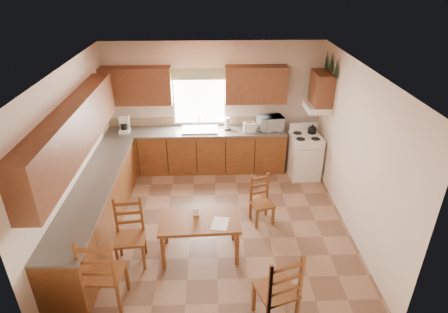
{
  "coord_description": "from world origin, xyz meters",
  "views": [
    {
      "loc": [
        -0.05,
        -5.28,
        4.05
      ],
      "look_at": [
        0.15,
        0.3,
        1.15
      ],
      "focal_mm": 30.0,
      "sensor_mm": 36.0,
      "label": 1
    }
  ],
  "objects_px": {
    "chair_near_right": "(277,286)",
    "chair_near_left": "(104,269)",
    "dining_table": "(200,236)",
    "chair_far_right": "(262,201)",
    "chair_far_left": "(129,235)",
    "stove": "(304,156)",
    "microwave": "(270,123)"
  },
  "relations": [
    {
      "from": "microwave",
      "to": "dining_table",
      "type": "relative_size",
      "value": 0.4
    },
    {
      "from": "chair_far_left",
      "to": "chair_far_right",
      "type": "relative_size",
      "value": 1.19
    },
    {
      "from": "chair_near_left",
      "to": "chair_near_right",
      "type": "bearing_deg",
      "value": 174.53
    },
    {
      "from": "stove",
      "to": "dining_table",
      "type": "relative_size",
      "value": 0.74
    },
    {
      "from": "dining_table",
      "to": "chair_far_left",
      "type": "relative_size",
      "value": 1.18
    },
    {
      "from": "chair_near_left",
      "to": "chair_far_left",
      "type": "relative_size",
      "value": 1.11
    },
    {
      "from": "chair_far_left",
      "to": "chair_far_right",
      "type": "bearing_deg",
      "value": 18.28
    },
    {
      "from": "dining_table",
      "to": "chair_near_left",
      "type": "bearing_deg",
      "value": -145.82
    },
    {
      "from": "stove",
      "to": "chair_far_right",
      "type": "distance_m",
      "value": 1.92
    },
    {
      "from": "microwave",
      "to": "chair_far_right",
      "type": "relative_size",
      "value": 0.56
    },
    {
      "from": "chair_near_right",
      "to": "chair_far_right",
      "type": "xyz_separation_m",
      "value": [
        0.08,
        2.0,
        -0.12
      ]
    },
    {
      "from": "microwave",
      "to": "chair_near_left",
      "type": "distance_m",
      "value": 4.49
    },
    {
      "from": "stove",
      "to": "chair_far_left",
      "type": "bearing_deg",
      "value": -145.91
    },
    {
      "from": "chair_near_left",
      "to": "chair_far_right",
      "type": "bearing_deg",
      "value": -140.16
    },
    {
      "from": "chair_near_left",
      "to": "chair_far_left",
      "type": "height_order",
      "value": "chair_near_left"
    },
    {
      "from": "chair_near_right",
      "to": "microwave",
      "type": "bearing_deg",
      "value": -115.55
    },
    {
      "from": "dining_table",
      "to": "chair_near_left",
      "type": "xyz_separation_m",
      "value": [
        -1.2,
        -0.89,
        0.24
      ]
    },
    {
      "from": "chair_near_right",
      "to": "chair_far_right",
      "type": "bearing_deg",
      "value": -111.14
    },
    {
      "from": "chair_near_right",
      "to": "chair_far_left",
      "type": "bearing_deg",
      "value": -47.13
    },
    {
      "from": "chair_near_left",
      "to": "chair_near_right",
      "type": "relative_size",
      "value": 1.03
    },
    {
      "from": "dining_table",
      "to": "chair_near_right",
      "type": "relative_size",
      "value": 1.09
    },
    {
      "from": "chair_near_right",
      "to": "chair_far_left",
      "type": "xyz_separation_m",
      "value": [
        -1.99,
        1.07,
        -0.04
      ]
    },
    {
      "from": "dining_table",
      "to": "chair_far_left",
      "type": "xyz_separation_m",
      "value": [
        -1.02,
        -0.16,
        0.19
      ]
    },
    {
      "from": "dining_table",
      "to": "chair_far_right",
      "type": "bearing_deg",
      "value": 33.8
    },
    {
      "from": "stove",
      "to": "chair_far_left",
      "type": "height_order",
      "value": "chair_far_left"
    },
    {
      "from": "stove",
      "to": "chair_near_right",
      "type": "height_order",
      "value": "chair_near_right"
    },
    {
      "from": "chair_near_left",
      "to": "dining_table",
      "type": "bearing_deg",
      "value": -139.99
    },
    {
      "from": "dining_table",
      "to": "chair_near_right",
      "type": "height_order",
      "value": "chair_near_right"
    },
    {
      "from": "chair_far_left",
      "to": "chair_far_right",
      "type": "xyz_separation_m",
      "value": [
        2.07,
        0.93,
        -0.08
      ]
    },
    {
      "from": "chair_near_right",
      "to": "chair_near_left",
      "type": "bearing_deg",
      "value": -27.7
    },
    {
      "from": "dining_table",
      "to": "chair_far_right",
      "type": "distance_m",
      "value": 1.31
    },
    {
      "from": "microwave",
      "to": "chair_far_right",
      "type": "xyz_separation_m",
      "value": [
        -0.38,
        -1.94,
        -0.63
      ]
    }
  ]
}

